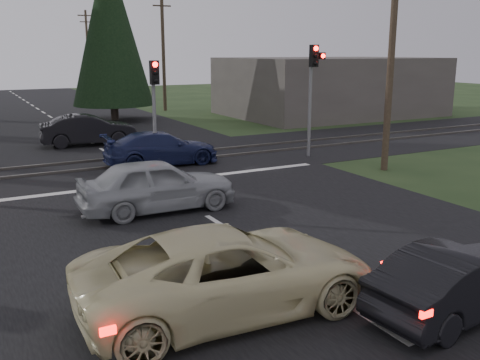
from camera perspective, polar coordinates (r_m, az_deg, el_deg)
ground at (r=11.68m, az=4.34°, el=-8.78°), size 120.00×120.00×0.00m
road at (r=20.44m, az=-10.82°, el=0.81°), size 14.00×100.00×0.01m
rail_corridor at (r=22.32m, az=-12.37°, el=1.81°), size 120.00×8.00×0.01m
stop_line at (r=18.77m, az=-9.16°, el=-0.23°), size 13.00×0.35×0.00m
rail_near at (r=21.56m, az=-11.79°, el=1.55°), size 120.00×0.12×0.10m
rail_far at (r=23.07m, az=-12.93°, el=2.27°), size 120.00×0.12×0.10m
traffic_signal_right at (r=22.91m, az=7.83°, el=10.64°), size 0.68×0.48×4.70m
traffic_signal_center at (r=20.98m, az=-9.09°, el=8.95°), size 0.32×0.48×4.10m
utility_pole_near at (r=20.82m, az=15.92°, el=13.87°), size 1.80×0.26×9.00m
utility_pole_mid at (r=41.63m, az=-8.20°, el=13.83°), size 1.80×0.26×9.00m
utility_pole_far at (r=65.67m, az=-15.93°, el=13.31°), size 1.80×0.26×9.00m
conifer_tree at (r=36.34m, az=-13.70°, el=15.65°), size 5.20×5.20×11.00m
building_right at (r=39.25m, az=9.50°, el=9.83°), size 14.00×10.00×4.00m
cream_coupe at (r=9.38m, az=-1.23°, el=-9.66°), size 5.39×2.68×1.47m
dark_hatchback at (r=10.06m, az=22.50°, el=-9.86°), size 3.81×1.66×1.22m
silver_car at (r=15.28m, az=-8.84°, el=-0.52°), size 4.47×1.88×1.51m
blue_sedan at (r=21.56m, az=-8.39°, el=3.35°), size 4.68×2.15×1.32m
dark_car_far at (r=26.90m, az=-15.85°, el=5.16°), size 4.63×2.00×1.48m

